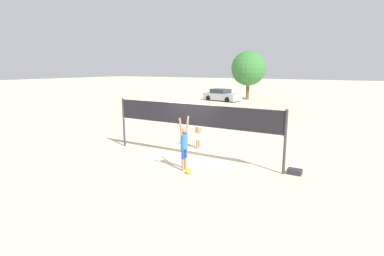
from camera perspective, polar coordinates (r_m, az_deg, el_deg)
name	(u,v)px	position (r m, az deg, el deg)	size (l,w,h in m)	color
ground_plane	(192,158)	(13.61, 0.00, -5.67)	(200.00, 200.00, 0.00)	beige
volleyball_net	(192,118)	(13.20, 0.00, 1.86)	(8.27, 0.11, 2.49)	#38383D
player_spiker	(184,142)	(11.72, -1.51, -2.76)	(0.28, 0.71, 2.14)	tan
player_blocker	(198,128)	(14.96, 1.17, -0.07)	(0.28, 0.68, 1.96)	tan
volleyball	(189,171)	(11.56, -0.61, -8.21)	(0.23, 0.23, 0.23)	yellow
gear_bag	(295,172)	(12.20, 18.97, -7.86)	(0.52, 0.35, 0.20)	#2D2D33
parked_car_near	(222,95)	(37.25, 5.68, 6.18)	(5.00, 2.79, 1.47)	#B7B7BC
tree_left_cluster	(248,68)	(39.20, 10.71, 11.08)	(4.35, 4.35, 6.12)	brown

